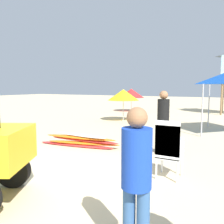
{
  "coord_description": "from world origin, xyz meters",
  "views": [
    {
      "loc": [
        3.33,
        -3.38,
        1.85
      ],
      "look_at": [
        0.09,
        2.75,
        1.09
      ],
      "focal_mm": 37.27,
      "sensor_mm": 36.0,
      "label": 1
    }
  ],
  "objects_px": {
    "stacked_plastic_chairs": "(169,145)",
    "beach_umbrella_mid": "(123,95)",
    "surfboard_pile": "(80,140)",
    "lifeguard_near_center": "(136,174)",
    "beach_umbrella_left": "(131,93)",
    "traffic_cone_near": "(13,135)",
    "lifeguard_near_right": "(163,118)"
  },
  "relations": [
    {
      "from": "lifeguard_near_right",
      "to": "traffic_cone_near",
      "type": "distance_m",
      "value": 4.93
    },
    {
      "from": "surfboard_pile",
      "to": "lifeguard_near_right",
      "type": "bearing_deg",
      "value": 8.96
    },
    {
      "from": "stacked_plastic_chairs",
      "to": "lifeguard_near_center",
      "type": "height_order",
      "value": "lifeguard_near_center"
    },
    {
      "from": "beach_umbrella_mid",
      "to": "beach_umbrella_left",
      "type": "bearing_deg",
      "value": 108.17
    },
    {
      "from": "stacked_plastic_chairs",
      "to": "surfboard_pile",
      "type": "height_order",
      "value": "stacked_plastic_chairs"
    },
    {
      "from": "surfboard_pile",
      "to": "beach_umbrella_left",
      "type": "distance_m",
      "value": 10.68
    },
    {
      "from": "surfboard_pile",
      "to": "traffic_cone_near",
      "type": "xyz_separation_m",
      "value": [
        -2.29,
        -0.62,
        0.07
      ]
    },
    {
      "from": "lifeguard_near_center",
      "to": "beach_umbrella_mid",
      "type": "bearing_deg",
      "value": 115.88
    },
    {
      "from": "lifeguard_near_center",
      "to": "traffic_cone_near",
      "type": "distance_m",
      "value": 6.38
    },
    {
      "from": "stacked_plastic_chairs",
      "to": "beach_umbrella_left",
      "type": "bearing_deg",
      "value": 116.45
    },
    {
      "from": "stacked_plastic_chairs",
      "to": "beach_umbrella_left",
      "type": "height_order",
      "value": "beach_umbrella_left"
    },
    {
      "from": "lifeguard_near_right",
      "to": "traffic_cone_near",
      "type": "xyz_separation_m",
      "value": [
        -4.77,
        -1.01,
        -0.75
      ]
    },
    {
      "from": "beach_umbrella_left",
      "to": "lifeguard_near_center",
      "type": "bearing_deg",
      "value": -66.65
    },
    {
      "from": "surfboard_pile",
      "to": "beach_umbrella_left",
      "type": "bearing_deg",
      "value": 104.63
    },
    {
      "from": "surfboard_pile",
      "to": "lifeguard_near_right",
      "type": "distance_m",
      "value": 2.64
    },
    {
      "from": "stacked_plastic_chairs",
      "to": "lifeguard_near_right",
      "type": "relative_size",
      "value": 0.69
    },
    {
      "from": "stacked_plastic_chairs",
      "to": "beach_umbrella_mid",
      "type": "height_order",
      "value": "beach_umbrella_mid"
    },
    {
      "from": "traffic_cone_near",
      "to": "surfboard_pile",
      "type": "bearing_deg",
      "value": 15.06
    },
    {
      "from": "lifeguard_near_center",
      "to": "lifeguard_near_right",
      "type": "height_order",
      "value": "lifeguard_near_right"
    },
    {
      "from": "lifeguard_near_center",
      "to": "beach_umbrella_left",
      "type": "height_order",
      "value": "beach_umbrella_left"
    },
    {
      "from": "lifeguard_near_right",
      "to": "stacked_plastic_chairs",
      "type": "bearing_deg",
      "value": -70.78
    },
    {
      "from": "lifeguard_near_right",
      "to": "beach_umbrella_mid",
      "type": "bearing_deg",
      "value": 125.02
    },
    {
      "from": "beach_umbrella_left",
      "to": "traffic_cone_near",
      "type": "distance_m",
      "value": 10.95
    },
    {
      "from": "surfboard_pile",
      "to": "beach_umbrella_mid",
      "type": "distance_m",
      "value": 5.79
    },
    {
      "from": "beach_umbrella_mid",
      "to": "traffic_cone_near",
      "type": "bearing_deg",
      "value": -100.63
    },
    {
      "from": "surfboard_pile",
      "to": "beach_umbrella_mid",
      "type": "height_order",
      "value": "beach_umbrella_mid"
    },
    {
      "from": "traffic_cone_near",
      "to": "beach_umbrella_mid",
      "type": "bearing_deg",
      "value": 79.37
    },
    {
      "from": "surfboard_pile",
      "to": "lifeguard_near_center",
      "type": "height_order",
      "value": "lifeguard_near_center"
    },
    {
      "from": "surfboard_pile",
      "to": "traffic_cone_near",
      "type": "bearing_deg",
      "value": -164.94
    },
    {
      "from": "beach_umbrella_mid",
      "to": "lifeguard_near_center",
      "type": "bearing_deg",
      "value": -64.12
    },
    {
      "from": "stacked_plastic_chairs",
      "to": "lifeguard_near_right",
      "type": "bearing_deg",
      "value": 109.22
    },
    {
      "from": "traffic_cone_near",
      "to": "lifeguard_near_right",
      "type": "bearing_deg",
      "value": 11.92
    }
  ]
}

